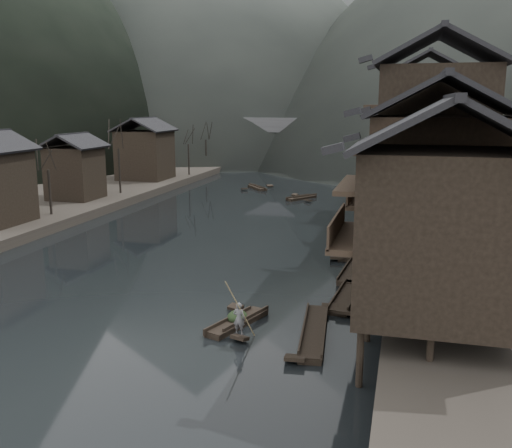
% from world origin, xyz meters
% --- Properties ---
extents(water, '(300.00, 300.00, 0.00)m').
position_xyz_m(water, '(0.00, 0.00, 0.00)').
color(water, black).
rests_on(water, ground).
extents(left_bank, '(40.00, 200.00, 1.20)m').
position_xyz_m(left_bank, '(-35.00, 40.00, 0.60)').
color(left_bank, '#2D2823').
rests_on(left_bank, ground).
extents(stilt_houses, '(9.00, 67.60, 16.96)m').
position_xyz_m(stilt_houses, '(17.28, 20.05, 8.94)').
color(stilt_houses, black).
rests_on(stilt_houses, ground).
extents(left_houses, '(8.10, 53.20, 8.73)m').
position_xyz_m(left_houses, '(-20.50, 20.12, 5.66)').
color(left_houses, black).
rests_on(left_houses, left_bank).
extents(bare_trees, '(3.81, 73.43, 7.63)m').
position_xyz_m(bare_trees, '(-17.00, 23.10, 6.33)').
color(bare_trees, black).
rests_on(bare_trees, left_bank).
extents(moored_sampans, '(3.08, 68.57, 0.47)m').
position_xyz_m(moored_sampans, '(11.94, 24.16, 0.20)').
color(moored_sampans, black).
rests_on(moored_sampans, water).
extents(midriver_boats, '(11.02, 32.57, 0.45)m').
position_xyz_m(midriver_boats, '(-1.22, 48.34, 0.20)').
color(midriver_boats, black).
rests_on(midriver_boats, water).
extents(stone_bridge, '(40.00, 6.00, 9.00)m').
position_xyz_m(stone_bridge, '(-0.00, 72.00, 5.11)').
color(stone_bridge, '#4C4C4F').
rests_on(stone_bridge, ground).
extents(hero_sampan, '(2.43, 4.86, 0.43)m').
position_xyz_m(hero_sampan, '(7.37, -5.28, 0.20)').
color(hero_sampan, black).
rests_on(hero_sampan, water).
extents(cargo_heap, '(1.07, 1.40, 0.64)m').
position_xyz_m(cargo_heap, '(7.30, -5.07, 0.76)').
color(cargo_heap, black).
rests_on(cargo_heap, hero_sampan).
extents(boatman, '(0.64, 0.45, 1.69)m').
position_xyz_m(boatman, '(7.94, -6.88, 1.28)').
color(boatman, slate).
rests_on(boatman, hero_sampan).
extents(bamboo_pole, '(1.43, 1.46, 3.73)m').
position_xyz_m(bamboo_pole, '(8.14, -6.88, 3.99)').
color(bamboo_pole, '#8C7A51').
rests_on(bamboo_pole, boatman).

